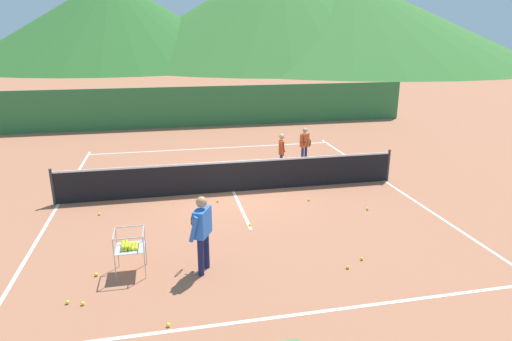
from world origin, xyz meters
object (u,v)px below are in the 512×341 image
(instructor, at_px, (202,227))
(tennis_ball_10, at_px, (83,303))
(tennis_ball_1, at_px, (348,267))
(tennis_ball_2, at_px, (250,225))
(tennis_ball_7, at_px, (309,200))
(tennis_ball_8, at_px, (168,325))
(tennis_ball_6, at_px, (362,259))
(ball_cart, at_px, (129,246))
(student_0, at_px, (281,149))
(tennis_net, at_px, (233,176))
(tennis_ball_5, at_px, (67,302))
(student_1, at_px, (305,142))
(tennis_ball_0, at_px, (367,209))
(tennis_ball_9, at_px, (218,201))
(tennis_ball_4, at_px, (99,214))
(tennis_ball_3, at_px, (96,274))

(instructor, height_order, tennis_ball_10, instructor)
(tennis_ball_1, relative_size, tennis_ball_2, 1.00)
(tennis_ball_7, height_order, tennis_ball_8, same)
(tennis_ball_8, distance_m, tennis_ball_10, 1.75)
(tennis_ball_6, bearing_deg, tennis_ball_8, -160.83)
(tennis_ball_1, bearing_deg, ball_cart, 170.15)
(student_0, xyz_separation_m, ball_cart, (-4.72, -5.93, -0.22))
(tennis_net, height_order, tennis_ball_7, tennis_net)
(tennis_ball_2, xyz_separation_m, tennis_ball_5, (-3.83, -2.59, 0.00))
(student_1, xyz_separation_m, tennis_ball_6, (-1.03, -7.22, -0.78))
(tennis_ball_0, xyz_separation_m, tennis_ball_9, (-3.95, 1.44, 0.00))
(ball_cart, bearing_deg, tennis_net, 57.17)
(student_0, xyz_separation_m, tennis_ball_2, (-1.94, -4.22, -0.78))
(instructor, distance_m, tennis_ball_10, 2.53)
(tennis_ball_7, height_order, tennis_ball_10, same)
(tennis_ball_4, bearing_deg, tennis_ball_5, -90.50)
(tennis_ball_8, bearing_deg, student_0, 62.85)
(tennis_net, distance_m, tennis_ball_0, 4.06)
(ball_cart, relative_size, tennis_ball_2, 13.22)
(tennis_ball_9, bearing_deg, tennis_ball_0, -19.99)
(instructor, distance_m, student_0, 6.98)
(student_0, bearing_deg, tennis_net, -139.97)
(tennis_ball_4, xyz_separation_m, tennis_ball_8, (1.72, -5.11, 0.00))
(instructor, relative_size, ball_cart, 1.80)
(tennis_ball_4, distance_m, tennis_ball_5, 4.09)
(instructor, xyz_separation_m, tennis_ball_10, (-2.22, -0.75, -0.94))
(tennis_ball_0, bearing_deg, tennis_ball_1, -122.24)
(instructor, distance_m, tennis_ball_7, 4.79)
(tennis_net, bearing_deg, tennis_ball_9, -126.69)
(tennis_ball_4, height_order, tennis_ball_9, same)
(student_1, relative_size, tennis_ball_4, 19.90)
(tennis_ball_4, relative_size, tennis_ball_7, 1.00)
(tennis_ball_5, height_order, tennis_ball_7, same)
(instructor, xyz_separation_m, tennis_ball_6, (3.35, -0.25, -0.94))
(tennis_ball_0, distance_m, tennis_ball_10, 7.57)
(tennis_net, xyz_separation_m, tennis_ball_0, (3.38, -2.21, -0.47))
(instructor, relative_size, student_0, 1.19)
(tennis_ball_5, bearing_deg, tennis_ball_2, 34.01)
(tennis_ball_6, distance_m, tennis_ball_7, 3.55)
(tennis_ball_0, bearing_deg, student_0, 110.30)
(tennis_ball_6, height_order, tennis_ball_7, same)
(tennis_ball_5, bearing_deg, tennis_ball_1, 1.33)
(tennis_ball_4, distance_m, tennis_ball_9, 3.23)
(tennis_ball_2, bearing_deg, tennis_net, 90.27)
(tennis_ball_8, bearing_deg, tennis_ball_10, 148.08)
(tennis_ball_8, bearing_deg, tennis_ball_2, 60.09)
(tennis_ball_7, bearing_deg, tennis_ball_9, 170.17)
(tennis_ball_6, bearing_deg, ball_cart, 174.26)
(tennis_ball_1, bearing_deg, instructor, 169.80)
(instructor, xyz_separation_m, tennis_ball_3, (-2.13, 0.24, -0.94))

